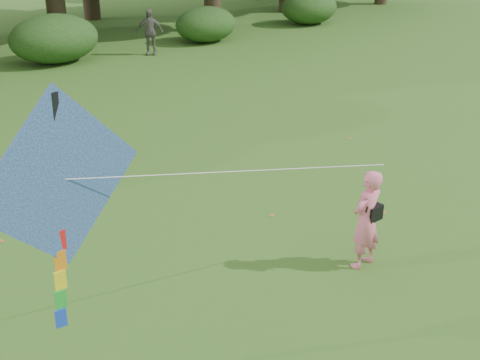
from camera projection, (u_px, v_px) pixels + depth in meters
ground at (365, 292)px, 9.45m from camera, size 100.00×100.00×0.00m
man_kite_flyer at (366, 220)px, 9.82m from camera, size 0.66×0.45×1.73m
bystander_right at (150, 32)px, 24.67m from camera, size 1.14×1.02×1.86m
crossbody_bag at (373, 212)px, 9.82m from camera, size 0.43×0.20×0.70m
flying_kite at (62, 183)px, 6.69m from camera, size 6.13×0.89×3.03m
fallen_leaves at (257, 262)px, 10.23m from camera, size 10.42×13.00×0.01m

